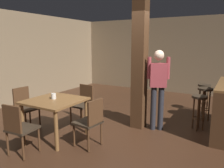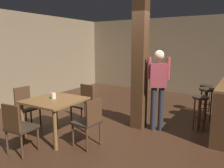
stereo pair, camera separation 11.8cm
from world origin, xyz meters
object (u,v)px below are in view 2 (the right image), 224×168
Objects in this scene: chair_north at (84,102)px; napkin_cup at (53,96)px; chair_west at (26,105)px; bar_stool_near at (200,105)px; chair_east at (89,120)px; bar_stool_far at (206,92)px; chair_south at (18,126)px; standing_person at (158,85)px; dining_table at (55,105)px; bar_stool_mid at (206,97)px.

napkin_cup is at bearing -95.03° from chair_north.
bar_stool_near is (3.35, 1.78, 0.05)m from chair_west.
chair_east is 1.15× the size of bar_stool_far.
bar_stool_far reaches higher than bar_stool_near.
chair_south is 2.79m from standing_person.
bar_stool_far is (3.27, 3.12, 0.06)m from chair_west.
chair_south reaches higher than bar_stool_near.
chair_east is at bearing -3.79° from napkin_cup.
standing_person reaches higher than dining_table.
napkin_cup is at bearing 176.21° from chair_east.
bar_stool_mid reaches higher than bar_stool_far.
standing_person is 1.46m from bar_stool_mid.
dining_table is 1.14× the size of chair_north.
standing_person is 2.27× the size of bar_stool_near.
chair_north is 1.76m from standing_person.
dining_table is at bearing 178.32° from chair_east.
standing_person is at bearing -111.82° from bar_stool_far.
standing_person is (1.60, 2.23, 0.50)m from chair_south.
bar_stool_near is 1.34m from bar_stool_far.
dining_table is at bearing 92.22° from chair_south.
chair_north and chair_west have the same top height.
bar_stool_mid is (0.02, 0.71, 0.04)m from bar_stool_near.
napkin_cup is at bearing 149.62° from dining_table.
chair_west is 1.31m from chair_south.
chair_west is 3.79m from bar_stool_near.
chair_north is 1.77m from chair_south.
chair_east is 2.99m from bar_stool_mid.
chair_south is at bearing -125.66° from standing_person.
chair_west is at bearing 137.02° from chair_south.
standing_person reaches higher than bar_stool_mid.
chair_east is 1.11× the size of bar_stool_mid.
chair_south is 7.74× the size of napkin_cup.
chair_east reaches higher than dining_table.
bar_stool_far is (2.33, 2.24, 0.06)m from chair_north.
bar_stool_far is (2.41, 3.11, -0.25)m from napkin_cup.
chair_north is 7.74× the size of napkin_cup.
bar_stool_mid is at bearing 54.85° from standing_person.
bar_stool_near is at bearing 49.79° from chair_east.
bar_stool_mid is (2.43, 1.61, 0.09)m from chair_north.
chair_west is at bearing -143.56° from bar_stool_mid.
standing_person reaches higher than chair_south.
chair_east is 7.74× the size of napkin_cup.
dining_table is at bearing -140.20° from standing_person.
napkin_cup is at bearing -142.00° from standing_person.
chair_west is (-0.93, 0.02, -0.14)m from dining_table.
chair_east is 0.52× the size of standing_person.
chair_north is 2.92m from bar_stool_mid.
dining_table is 0.94m from chair_west.
standing_person is at bearing 61.26° from chair_east.
chair_north is 1.29m from chair_west.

